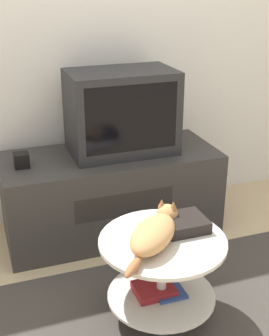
% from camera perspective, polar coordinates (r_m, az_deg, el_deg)
% --- Properties ---
extents(ground_plane, '(12.00, 12.00, 0.00)m').
position_cam_1_polar(ground_plane, '(2.38, 4.34, -18.29)').
color(ground_plane, tan).
extents(wall_back, '(8.00, 0.05, 2.60)m').
position_cam_1_polar(wall_back, '(3.04, -5.28, 17.82)').
color(wall_back, silver).
rests_on(wall_back, ground_plane).
extents(rug, '(2.04, 1.08, 0.02)m').
position_cam_1_polar(rug, '(2.38, 4.35, -18.11)').
color(rug, '#3D3833').
rests_on(rug, ground_plane).
extents(tv_stand, '(1.33, 0.56, 0.53)m').
position_cam_1_polar(tv_stand, '(2.97, -2.89, -3.06)').
color(tv_stand, '#33302D').
rests_on(tv_stand, ground_plane).
extents(tv, '(0.64, 0.39, 0.50)m').
position_cam_1_polar(tv, '(2.84, -1.58, 6.84)').
color(tv, '#232326').
rests_on(tv, tv_stand).
extents(speaker, '(0.08, 0.08, 0.08)m').
position_cam_1_polar(speaker, '(2.74, -13.62, 0.94)').
color(speaker, black).
rests_on(speaker, tv_stand).
extents(coffee_table, '(0.58, 0.58, 0.44)m').
position_cam_1_polar(coffee_table, '(2.21, 3.30, -12.25)').
color(coffee_table, '#B2B2B7').
rests_on(coffee_table, rug).
extents(dvd_box, '(0.20, 0.18, 0.06)m').
position_cam_1_polar(dvd_box, '(2.20, 6.04, -6.73)').
color(dvd_box, black).
rests_on(dvd_box, coffee_table).
extents(cat, '(0.39, 0.43, 0.13)m').
position_cam_1_polar(cat, '(2.07, 2.45, -7.74)').
color(cat, tan).
rests_on(cat, coffee_table).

